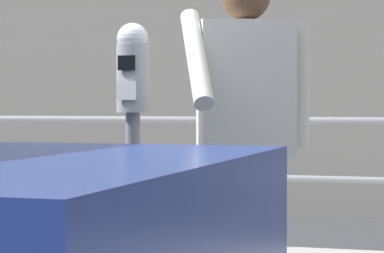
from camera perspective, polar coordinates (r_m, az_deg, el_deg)
The scene contains 4 objects.
parking_meter at distance 4.15m, azimuth -3.95°, elevation 0.71°, with size 0.16×0.17×1.52m.
pedestrian_at_meter at distance 4.20m, azimuth 3.60°, elevation 0.05°, with size 0.61×0.75×1.78m.
background_railing at distance 6.87m, azimuth 2.41°, elevation -1.72°, with size 24.06×0.06×1.03m.
backdrop_wall at distance 9.84m, azimuth 6.50°, elevation 5.58°, with size 32.00×0.50×3.95m, color gray.
Camera 1 is at (1.58, -3.65, 1.27)m, focal length 80.42 mm.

